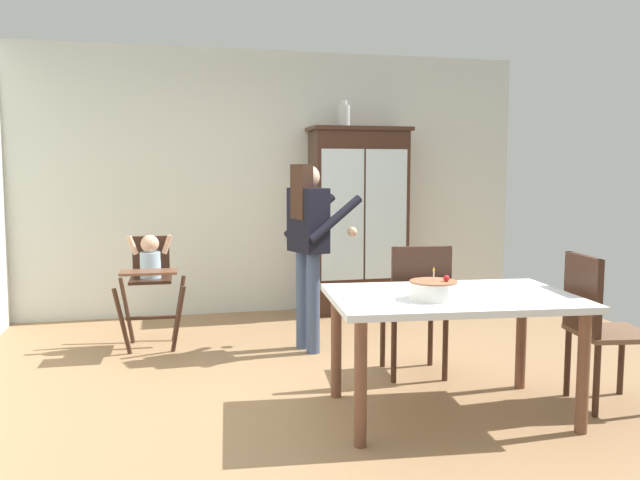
% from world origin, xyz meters
% --- Properties ---
extents(ground_plane, '(6.24, 6.24, 0.00)m').
position_xyz_m(ground_plane, '(0.00, 0.00, 0.00)').
color(ground_plane, '#93704C').
extents(wall_back, '(5.32, 0.06, 2.70)m').
position_xyz_m(wall_back, '(0.00, 2.63, 1.35)').
color(wall_back, silver).
rests_on(wall_back, ground_plane).
extents(china_cabinet, '(1.04, 0.48, 1.92)m').
position_xyz_m(china_cabinet, '(0.84, 2.37, 0.97)').
color(china_cabinet, '#382116').
rests_on(china_cabinet, ground_plane).
extents(ceramic_vase, '(0.13, 0.13, 0.27)m').
position_xyz_m(ceramic_vase, '(0.67, 2.37, 2.04)').
color(ceramic_vase, '#B2B7B2').
rests_on(ceramic_vase, china_cabinet).
extents(high_chair_with_toddler, '(0.59, 0.69, 0.95)m').
position_xyz_m(high_chair_with_toddler, '(-1.26, 1.42, 0.65)').
color(high_chair_with_toddler, '#382116').
rests_on(high_chair_with_toddler, ground_plane).
extents(adult_person, '(0.61, 0.60, 1.53)m').
position_xyz_m(adult_person, '(0.00, 1.02, 0.97)').
color(adult_person, '#3D4C6B').
rests_on(adult_person, ground_plane).
extents(dining_table, '(1.54, 1.09, 0.74)m').
position_xyz_m(dining_table, '(0.53, -0.56, 0.65)').
color(dining_table, silver).
rests_on(dining_table, ground_plane).
extents(birthday_cake, '(0.28, 0.28, 0.19)m').
position_xyz_m(birthday_cake, '(0.37, -0.67, 0.79)').
color(birthday_cake, white).
rests_on(birthday_cake, dining_table).
extents(dining_chair_far_side, '(0.49, 0.49, 0.96)m').
position_xyz_m(dining_chair_far_side, '(0.60, 0.13, 0.56)').
color(dining_chair_far_side, '#382116').
rests_on(dining_chair_far_side, ground_plane).
extents(dining_chair_right_end, '(0.50, 0.50, 0.96)m').
position_xyz_m(dining_chair_right_end, '(1.48, -0.65, 0.56)').
color(dining_chair_right_end, '#382116').
rests_on(dining_chair_right_end, ground_plane).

